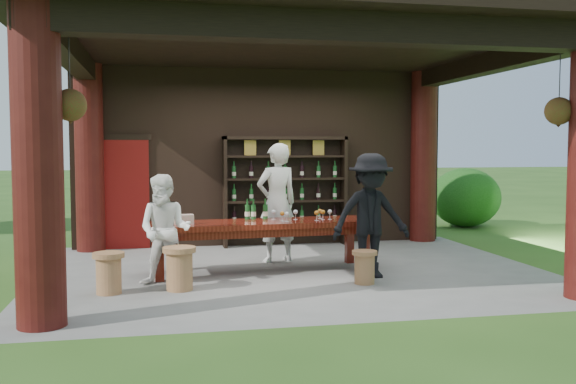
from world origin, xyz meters
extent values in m
plane|color=#2D5119|center=(0.00, 0.00, 0.00)|extent=(90.00, 90.00, 0.00)
cube|color=slate|center=(0.00, 0.00, -0.05)|extent=(7.40, 5.90, 0.10)
cube|color=black|center=(0.00, 2.75, 1.65)|extent=(7.00, 0.18, 3.30)
cube|color=maroon|center=(-2.60, 2.65, 1.00)|extent=(0.95, 0.06, 2.00)
cylinder|color=#380C0A|center=(-3.15, -2.40, 1.65)|extent=(0.50, 0.50, 3.30)
cylinder|color=#380C0A|center=(-3.15, 2.55, 1.65)|extent=(0.50, 0.50, 3.30)
cylinder|color=#380C0A|center=(3.15, 2.55, 1.65)|extent=(0.50, 0.50, 3.30)
cube|color=black|center=(0.00, -2.40, 3.15)|extent=(6.70, 0.35, 0.35)
cube|color=black|center=(-3.15, 0.00, 3.15)|extent=(0.30, 5.20, 0.30)
cube|color=black|center=(3.15, 0.00, 3.15)|extent=(0.30, 5.20, 0.30)
cube|color=black|center=(0.00, 0.00, 3.40)|extent=(7.50, 6.00, 0.20)
cylinder|color=black|center=(-2.85, -2.20, 2.62)|extent=(0.01, 0.01, 0.75)
cone|color=black|center=(-2.85, -2.20, 2.17)|extent=(0.32, 0.32, 0.18)
sphere|color=#1E5919|center=(-2.85, -2.20, 2.28)|extent=(0.34, 0.34, 0.34)
cylinder|color=black|center=(2.85, -2.20, 2.62)|extent=(0.01, 0.01, 0.75)
cone|color=black|center=(2.85, -2.20, 2.17)|extent=(0.32, 0.32, 0.18)
sphere|color=#1E5919|center=(2.85, -2.20, 2.28)|extent=(0.34, 0.34, 0.34)
cube|color=#4F140B|center=(-0.47, 0.04, 0.71)|extent=(3.31, 1.07, 0.08)
cube|color=#4F140B|center=(-0.47, 0.04, 0.61)|extent=(3.10, 0.90, 0.12)
cube|color=#4F140B|center=(-1.96, -0.39, 0.34)|extent=(0.13, 0.13, 0.67)
cube|color=#4F140B|center=(1.06, -0.17, 0.34)|extent=(0.13, 0.13, 0.67)
cube|color=#4F140B|center=(-2.00, 0.25, 0.34)|extent=(0.13, 0.13, 0.67)
cube|color=#4F140B|center=(1.01, 0.46, 0.34)|extent=(0.13, 0.13, 0.67)
cylinder|color=#9D653E|center=(-1.71, -0.99, 0.25)|extent=(0.34, 0.34, 0.49)
cylinder|color=#9D653E|center=(-1.71, -0.99, 0.53)|extent=(0.43, 0.43, 0.07)
cylinder|color=#9D653E|center=(0.75, -1.09, 0.20)|extent=(0.27, 0.27, 0.40)
cylinder|color=#9D653E|center=(0.75, -1.09, 0.42)|extent=(0.34, 0.34, 0.05)
cylinder|color=#9D653E|center=(-2.59, -1.02, 0.23)|extent=(0.31, 0.31, 0.46)
cylinder|color=#9D653E|center=(-2.59, -1.02, 0.49)|extent=(0.40, 0.40, 0.06)
imported|color=silver|center=(-0.10, 0.80, 0.95)|extent=(0.79, 0.63, 1.90)
imported|color=white|center=(-1.88, -0.69, 0.74)|extent=(0.86, 0.76, 1.48)
imported|color=black|center=(0.96, -0.70, 0.88)|extent=(1.17, 0.72, 1.75)
cube|color=#BF6672|center=(-1.61, -0.15, 0.82)|extent=(0.27, 0.20, 0.14)
ellipsoid|color=#194C14|center=(5.01, 4.42, 0.58)|extent=(1.60, 1.60, 1.36)
camera|label=1|loc=(-1.96, -9.26, 1.84)|focal=40.00mm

